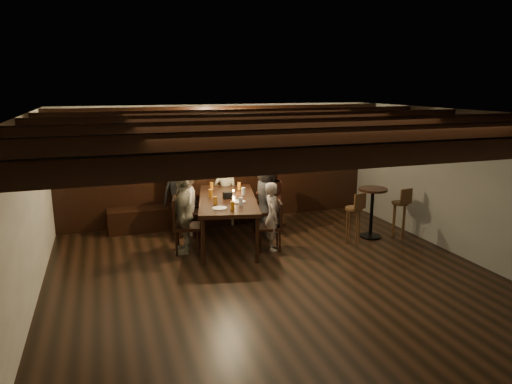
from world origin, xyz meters
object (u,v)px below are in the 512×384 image
object	(u,v)px
person_bench_centre	(226,194)
person_bench_right	(271,196)
person_left_near	(186,201)
person_left_far	(184,214)
chair_right_far	(271,235)
dining_table	(228,202)
person_right_near	(266,198)
bar_stool_right	(399,219)
chair_right_near	(265,219)
person_bench_left	(180,195)
chair_left_far	(186,236)
high_top_table	(372,205)
person_right_far	(273,216)
bar_stool_left	(353,225)
chair_left_near	(189,221)

from	to	relation	value
person_bench_centre	person_bench_right	size ratio (longest dim) A/B	1.03
person_left_near	person_left_far	size ratio (longest dim) A/B	0.98
chair_right_far	person_left_far	size ratio (longest dim) A/B	0.63
person_bench_right	dining_table	bearing A→B (deg)	45.00
person_right_near	bar_stool_right	size ratio (longest dim) A/B	1.47
chair_right_near	person_left_near	size ratio (longest dim) A/B	0.69
person_bench_left	person_right_near	bearing A→B (deg)	164.74
person_bench_centre	bar_stool_right	world-z (taller)	person_bench_centre
dining_table	person_right_near	bearing A→B (deg)	30.96
dining_table	person_bench_centre	world-z (taller)	person_bench_centre
chair_left_far	chair_right_far	bearing A→B (deg)	90.00
chair_left_far	person_bench_centre	size ratio (longest dim) A/B	0.74
person_left_near	high_top_table	distance (m)	3.44
chair_right_far	person_left_near	xyz separation A→B (m)	(-1.23, 1.21, 0.40)
person_bench_right	person_right_far	bearing A→B (deg)	83.66
person_left_far	person_right_near	size ratio (longest dim) A/B	0.97
chair_left_far	person_left_near	xyz separation A→B (m)	(0.17, 0.88, 0.37)
person_left_near	bar_stool_right	bearing A→B (deg)	83.13
chair_right_near	person_left_near	distance (m)	1.52
dining_table	high_top_table	bearing A→B (deg)	0.29
bar_stool_left	person_right_far	bearing A→B (deg)	159.01
person_left_far	bar_stool_left	size ratio (longest dim) A/B	1.42
chair_right_far	person_right_near	world-z (taller)	person_right_near
person_left_far	person_right_near	distance (m)	1.75
person_bench_left	person_bench_centre	xyz separation A→B (m)	(0.91, -0.06, -0.03)
bar_stool_left	bar_stool_right	world-z (taller)	same
bar_stool_right	person_right_far	bearing A→B (deg)	169.66
person_right_far	person_right_near	bearing A→B (deg)	0.00
chair_left_near	person_bench_centre	size ratio (longest dim) A/B	0.72
chair_right_near	person_bench_left	world-z (taller)	person_bench_left
person_right_near	person_bench_left	bearing A→B (deg)	74.74
person_bench_right	person_left_far	distance (m)	2.13
dining_table	person_left_near	xyz separation A→B (m)	(-0.63, 0.61, -0.09)
person_right_far	person_left_far	bearing A→B (deg)	90.00
dining_table	person_bench_centre	bearing A→B (deg)	90.00
person_bench_left	bar_stool_right	size ratio (longest dim) A/B	1.41
chair_right_near	high_top_table	xyz separation A→B (m)	(1.79, -0.86, 0.34)
high_top_table	bar_stool_right	bearing A→B (deg)	-17.23
person_bench_right	high_top_table	xyz separation A→B (m)	(1.52, -1.26, -0.01)
chair_right_near	chair_right_far	world-z (taller)	chair_right_near
person_bench_centre	person_bench_right	xyz separation A→B (m)	(0.84, -0.35, -0.02)
chair_left_near	bar_stool_right	distance (m)	3.93
dining_table	high_top_table	distance (m)	2.67
chair_left_near	person_bench_left	bearing A→B (deg)	-158.15
dining_table	chair_left_far	size ratio (longest dim) A/B	2.47
chair_right_far	person_right_far	bearing A→B (deg)	-90.00
chair_left_far	chair_right_far	size ratio (longest dim) A/B	1.12
person_right_near	bar_stool_right	world-z (taller)	person_right_near
dining_table	person_right_near	xyz separation A→B (m)	(0.83, 0.27, -0.06)
person_bench_left	high_top_table	xyz separation A→B (m)	(3.27, -1.67, -0.06)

